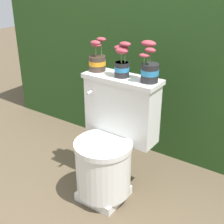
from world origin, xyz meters
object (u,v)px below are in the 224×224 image
toilet (110,144)px  potted_plant_midleft (122,62)px  potted_plant_left (97,60)px  potted_plant_middle (149,68)px

toilet → potted_plant_midleft: size_ratio=3.62×
potted_plant_left → potted_plant_midleft: 0.21m
potted_plant_middle → potted_plant_midleft: bearing=-175.7°
potted_plant_midleft → potted_plant_middle: potted_plant_middle is taller
toilet → potted_plant_midleft: 0.55m
potted_plant_left → potted_plant_middle: size_ratio=0.90×
toilet → potted_plant_middle: bearing=35.4°
potted_plant_middle → toilet: bearing=-144.6°
potted_plant_midleft → potted_plant_left: bearing=175.6°
potted_plant_midleft → potted_plant_middle: bearing=4.3°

